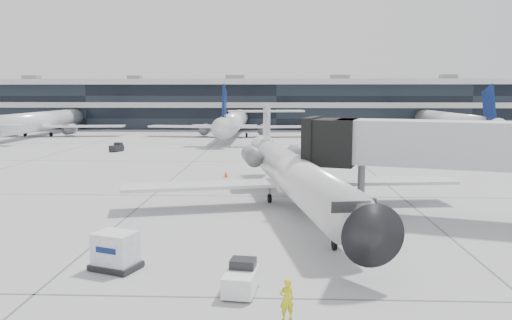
{
  "coord_description": "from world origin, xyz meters",
  "views": [
    {
      "loc": [
        -0.06,
        -39.24,
        8.28
      ],
      "look_at": [
        -1.73,
        2.5,
        2.6
      ],
      "focal_mm": 35.0,
      "sensor_mm": 36.0,
      "label": 1
    }
  ],
  "objects_px": {
    "regional_jet": "(293,173)",
    "baggage_tug": "(241,279)",
    "cargo_uld": "(116,251)",
    "ramp_worker": "(287,299)",
    "jet_bridge": "(481,146)"
  },
  "relations": [
    {
      "from": "ramp_worker",
      "to": "cargo_uld",
      "type": "xyz_separation_m",
      "value": [
        -7.94,
        4.97,
        0.09
      ]
    },
    {
      "from": "ramp_worker",
      "to": "baggage_tug",
      "type": "bearing_deg",
      "value": -74.22
    },
    {
      "from": "regional_jet",
      "to": "ramp_worker",
      "type": "height_order",
      "value": "regional_jet"
    },
    {
      "from": "regional_jet",
      "to": "cargo_uld",
      "type": "xyz_separation_m",
      "value": [
        -8.77,
        -13.77,
        -1.56
      ]
    },
    {
      "from": "jet_bridge",
      "to": "ramp_worker",
      "type": "bearing_deg",
      "value": -113.27
    },
    {
      "from": "cargo_uld",
      "to": "regional_jet",
      "type": "bearing_deg",
      "value": 77.37
    },
    {
      "from": "regional_jet",
      "to": "baggage_tug",
      "type": "xyz_separation_m",
      "value": [
        -2.67,
        -16.31,
        -1.84
      ]
    },
    {
      "from": "regional_jet",
      "to": "jet_bridge",
      "type": "height_order",
      "value": "regional_jet"
    },
    {
      "from": "ramp_worker",
      "to": "cargo_uld",
      "type": "relative_size",
      "value": 0.62
    },
    {
      "from": "jet_bridge",
      "to": "baggage_tug",
      "type": "bearing_deg",
      "value": -122.12
    },
    {
      "from": "ramp_worker",
      "to": "baggage_tug",
      "type": "distance_m",
      "value": 3.05
    },
    {
      "from": "regional_jet",
      "to": "baggage_tug",
      "type": "height_order",
      "value": "regional_jet"
    },
    {
      "from": "regional_jet",
      "to": "jet_bridge",
      "type": "relative_size",
      "value": 1.51
    },
    {
      "from": "jet_bridge",
      "to": "baggage_tug",
      "type": "distance_m",
      "value": 19.77
    },
    {
      "from": "regional_jet",
      "to": "baggage_tug",
      "type": "distance_m",
      "value": 16.63
    }
  ]
}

